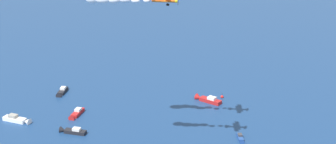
{
  "coord_description": "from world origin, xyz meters",
  "views": [
    {
      "loc": [
        122.24,
        -68.03,
        77.76
      ],
      "look_at": [
        -0.02,
        -0.02,
        26.16
      ],
      "focal_mm": 58.51,
      "sensor_mm": 36.0,
      "label": 1
    }
  ],
  "objects": [
    {
      "name": "motorboat_trailing",
      "position": [
        -28.52,
        31.85,
        0.79
      ],
      "size": [
        10.21,
        6.55,
        2.92
      ],
      "color": "#B21E1E",
      "rests_on": "ground_plane"
    },
    {
      "name": "motorboat_ahead",
      "position": [
        -44.53,
        -31.77,
        0.78
      ],
      "size": [
        9.34,
        8.18,
        2.88
      ],
      "color": "white",
      "rests_on": "ground_plane"
    },
    {
      "name": "motorboat_near_centre",
      "position": [
        1.45,
        24.74,
        0.46
      ],
      "size": [
        6.02,
        3.95,
        1.72
      ],
      "color": "#23478C",
      "rests_on": "ground_plane"
    },
    {
      "name": "biplane_wingman",
      "position": [
        5.35,
        -3.62,
        47.61
      ],
      "size": [
        6.78,
        6.93,
        3.74
      ],
      "color": "orange"
    },
    {
      "name": "motorboat_outer_ring_a",
      "position": [
        -60.98,
        -11.25,
        0.66
      ],
      "size": [
        8.03,
        6.74,
        2.44
      ],
      "color": "black",
      "rests_on": "ground_plane"
    },
    {
      "name": "motorboat_offshore",
      "position": [
        -28.15,
        -19.13,
        0.68
      ],
      "size": [
        7.69,
        7.7,
        2.51
      ],
      "color": "black",
      "rests_on": "ground_plane"
    },
    {
      "name": "motorboat_mid_cluster",
      "position": [
        -39.79,
        -13.39,
        0.67
      ],
      "size": [
        7.65,
        7.55,
        2.48
      ],
      "color": "#B21E1E",
      "rests_on": "ground_plane"
    },
    {
      "name": "marker_buoy",
      "position": [
        -28.69,
        38.47,
        0.39
      ],
      "size": [
        1.1,
        1.1,
        2.1
      ],
      "color": "red",
      "rests_on": "ground_plane"
    }
  ]
}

